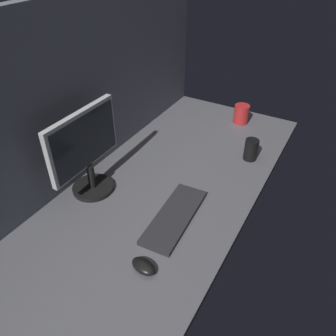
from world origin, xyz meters
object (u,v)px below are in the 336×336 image
Objects in this scene: monitor at (86,150)px; keyboard at (175,216)px; mouse at (144,266)px; mug_red_plastic at (241,114)px; mug_black_travel at (251,150)px.

keyboard is (2.06, -40.40, -19.29)cm from monitor.
keyboard is 26.59cm from mouse.
mouse reaches higher than keyboard.
mug_red_plastic is 37.60cm from mug_black_travel.
mouse is 115.13cm from mug_red_plastic.
mug_black_travel is at bearing -42.81° from monitor.
mug_red_plastic reaches higher than keyboard.
monitor is 98.39cm from mug_red_plastic.
mug_red_plastic reaches higher than mouse.
mug_black_travel is (54.82, -12.29, 4.39)cm from keyboard.
monitor is 3.47× the size of mug_black_travel.
mug_red_plastic is at bearing 13.87° from mouse.
monitor reaches higher than mug_red_plastic.
mouse is at bearing -176.38° from mug_red_plastic.
monitor is 3.48× the size of mug_red_plastic.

